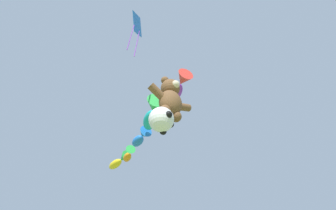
{
  "coord_description": "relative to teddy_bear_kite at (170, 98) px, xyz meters",
  "views": [
    {
      "loc": [
        -3.72,
        -0.61,
        1.74
      ],
      "look_at": [
        -0.19,
        3.81,
        7.39
      ],
      "focal_mm": 24.0,
      "sensor_mm": 36.0,
      "label": 1
    }
  ],
  "objects": [
    {
      "name": "fish_kite_teal",
      "position": [
        1.73,
        3.67,
        3.0
      ],
      "size": [
        1.77,
        2.53,
        0.94
      ],
      "color": "#19ADB2"
    },
    {
      "name": "fish_kite_violet",
      "position": [
        1.81,
        1.52,
        3.33
      ],
      "size": [
        1.25,
        2.07,
        0.76
      ],
      "color": "purple"
    },
    {
      "name": "fish_kite_tangerine",
      "position": [
        2.85,
        7.92,
        3.0
      ],
      "size": [
        1.03,
        1.62,
        0.63
      ],
      "color": "orange"
    },
    {
      "name": "fish_kite_cobalt",
      "position": [
        2.41,
        5.78,
        2.94
      ],
      "size": [
        0.91,
        1.75,
        0.76
      ],
      "color": "blue"
    },
    {
      "name": "teddy_bear_kite",
      "position": [
        0.0,
        0.0,
        0.0
      ],
      "size": [
        1.69,
        0.74,
        1.72
      ],
      "color": "brown"
    },
    {
      "name": "fish_kite_goldfin",
      "position": [
        3.13,
        9.75,
        3.46
      ],
      "size": [
        0.8,
        2.33,
        0.77
      ],
      "color": "yellow"
    },
    {
      "name": "diamond_kite",
      "position": [
        -1.24,
        0.97,
        4.97
      ],
      "size": [
        1.11,
        0.9,
        3.26
      ],
      "color": "blue"
    },
    {
      "name": "soccer_ball_kite",
      "position": [
        -0.36,
        -0.04,
        -1.14
      ],
      "size": [
        0.79,
        0.78,
        0.73
      ],
      "color": "white"
    }
  ]
}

